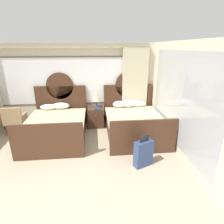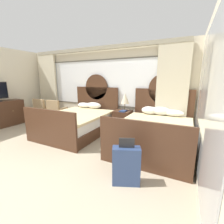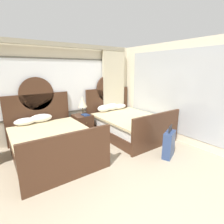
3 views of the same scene
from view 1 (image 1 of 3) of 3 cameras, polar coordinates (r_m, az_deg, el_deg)
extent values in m
cube|color=beige|center=(6.41, -15.02, 8.15)|extent=(6.18, 0.07, 2.70)
cube|color=#646054|center=(6.35, -15.18, 9.25)|extent=(4.41, 0.02, 1.59)
cube|color=white|center=(6.34, -15.19, 9.24)|extent=(4.33, 0.02, 1.51)
cube|color=beige|center=(6.36, 7.11, 8.11)|extent=(0.87, 0.08, 2.60)
cube|color=#9C957E|center=(6.17, -16.30, 19.52)|extent=(5.68, 0.10, 0.12)
cube|color=beige|center=(4.50, 22.23, 2.66)|extent=(0.07, 4.75, 2.70)
cube|color=#B2B7BC|center=(4.74, 20.15, 3.72)|extent=(0.01, 3.33, 2.27)
cube|color=#472B1C|center=(5.67, -16.64, -6.35)|extent=(1.59, 2.13, 0.30)
cube|color=white|center=(5.55, -16.92, -3.78)|extent=(1.53, 2.03, 0.25)
cube|color=beige|center=(5.42, -17.23, -2.59)|extent=(1.63, 1.93, 0.06)
cube|color=#472B1C|center=(6.48, -15.41, 2.02)|extent=(1.67, 0.06, 1.34)
cylinder|color=#472B1C|center=(6.32, -15.96, 7.81)|extent=(0.88, 0.06, 0.88)
cube|color=#472B1C|center=(4.58, -19.42, -8.78)|extent=(1.67, 0.06, 0.92)
ellipsoid|color=white|center=(6.33, -19.26, 1.50)|extent=(0.51, 0.27, 0.18)
ellipsoid|color=white|center=(6.28, -15.75, 1.87)|extent=(0.58, 0.28, 0.21)
cube|color=#472B1C|center=(5.68, 6.75, -5.56)|extent=(1.59, 2.13, 0.30)
cube|color=white|center=(5.56, 6.86, -2.98)|extent=(1.53, 2.03, 0.25)
cube|color=beige|center=(5.43, 7.11, -1.77)|extent=(1.63, 1.93, 0.06)
cube|color=#472B1C|center=(6.49, 4.91, 2.69)|extent=(1.67, 0.06, 1.34)
cylinder|color=#472B1C|center=(6.33, 5.09, 8.50)|extent=(0.88, 0.06, 0.88)
cube|color=#472B1C|center=(4.59, 9.78, -7.79)|extent=(1.67, 0.06, 0.92)
ellipsoid|color=white|center=(6.19, 2.36, 2.45)|extent=(0.46, 0.29, 0.22)
ellipsoid|color=white|center=(6.26, 5.12, 2.63)|extent=(0.56, 0.27, 0.23)
ellipsoid|color=white|center=(6.35, 8.14, 2.48)|extent=(0.55, 0.27, 0.18)
cube|color=#472B1C|center=(6.20, -5.11, -1.52)|extent=(0.51, 0.51, 0.65)
sphere|color=tan|center=(5.90, -5.11, -1.16)|extent=(0.02, 0.02, 0.02)
cylinder|color=brown|center=(6.14, -4.74, 1.59)|extent=(0.14, 0.14, 0.02)
cylinder|color=brown|center=(6.10, -4.77, 2.60)|extent=(0.03, 0.03, 0.21)
cone|color=beige|center=(6.03, -4.84, 4.98)|extent=(0.27, 0.27, 0.32)
cube|color=navy|center=(5.99, -4.64, 1.18)|extent=(0.18, 0.26, 0.03)
cube|color=tan|center=(6.40, -27.74, -2.46)|extent=(0.56, 0.56, 0.10)
cube|color=tan|center=(6.11, -28.84, -0.88)|extent=(0.55, 0.10, 0.45)
cube|color=tan|center=(6.28, -25.84, -1.29)|extent=(0.07, 0.50, 0.16)
cube|color=tan|center=(6.45, -29.95, -1.45)|extent=(0.07, 0.50, 0.16)
cylinder|color=#472B1C|center=(6.60, -24.99, -3.46)|extent=(0.04, 0.04, 0.34)
cylinder|color=#472B1C|center=(6.75, -28.61, -3.55)|extent=(0.04, 0.04, 0.34)
cylinder|color=#472B1C|center=(6.21, -26.14, -5.06)|extent=(0.04, 0.04, 0.34)
cylinder|color=#472B1C|center=(6.37, -29.97, -5.11)|extent=(0.04, 0.04, 0.34)
cylinder|color=#472B1C|center=(6.86, -30.53, -3.54)|extent=(0.04, 0.04, 0.34)
cube|color=navy|center=(4.25, 9.77, -12.65)|extent=(0.46, 0.33, 0.61)
cube|color=#232326|center=(4.06, 10.08, -8.09)|extent=(0.22, 0.11, 0.15)
cylinder|color=black|center=(4.31, 7.69, -16.44)|extent=(0.05, 0.04, 0.05)
cylinder|color=black|center=(4.49, 11.35, -15.05)|extent=(0.05, 0.04, 0.05)
camera|label=2|loc=(2.48, 42.43, -7.84)|focal=24.65mm
camera|label=3|loc=(2.51, -62.61, -4.14)|focal=27.57mm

